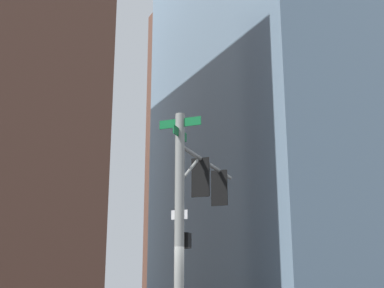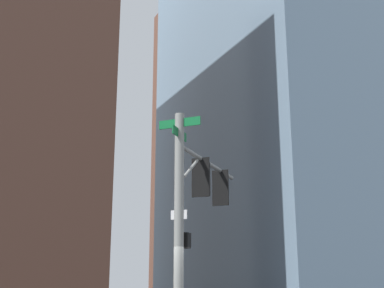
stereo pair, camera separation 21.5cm
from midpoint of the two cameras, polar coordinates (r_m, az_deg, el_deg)
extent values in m
cylinder|color=gray|center=(13.65, -0.97, -8.87)|extent=(0.25, 0.25, 6.05)
cylinder|color=gray|center=(16.13, 2.23, -2.16)|extent=(3.20, 3.45, 0.12)
cylinder|color=gray|center=(14.69, 0.31, -2.65)|extent=(0.77, 0.82, 0.75)
cube|color=#0F6B33|center=(14.24, -0.92, 2.30)|extent=(0.91, 0.84, 0.24)
cube|color=#0F6B33|center=(14.15, -0.93, 1.15)|extent=(0.63, 0.68, 0.24)
cube|color=white|center=(13.68, -0.97, -7.68)|extent=(0.35, 0.33, 0.24)
cube|color=black|center=(15.52, 1.59, -3.76)|extent=(0.48, 0.48, 1.00)
cube|color=black|center=(15.35, 1.34, -3.62)|extent=(0.43, 0.40, 1.16)
sphere|color=#470A07|center=(15.77, 1.85, -2.83)|extent=(0.20, 0.20, 0.20)
cylinder|color=black|center=(15.85, 1.92, -2.56)|extent=(0.20, 0.19, 0.23)
sphere|color=#4C330A|center=(15.71, 1.85, -3.90)|extent=(0.20, 0.20, 0.20)
cylinder|color=black|center=(15.79, 1.93, -3.62)|extent=(0.20, 0.19, 0.23)
sphere|color=green|center=(15.65, 1.86, -4.97)|extent=(0.20, 0.20, 0.20)
cylinder|color=black|center=(15.73, 1.94, -4.69)|extent=(0.20, 0.19, 0.23)
cube|color=black|center=(17.15, 3.66, -4.86)|extent=(0.48, 0.48, 1.00)
cube|color=black|center=(16.98, 3.45, -4.75)|extent=(0.43, 0.40, 1.16)
sphere|color=red|center=(17.40, 3.85, -4.01)|extent=(0.20, 0.20, 0.20)
cylinder|color=black|center=(17.48, 3.92, -3.76)|extent=(0.20, 0.19, 0.23)
sphere|color=#4C330A|center=(17.35, 3.87, -4.98)|extent=(0.20, 0.20, 0.20)
cylinder|color=black|center=(17.42, 3.93, -4.72)|extent=(0.20, 0.19, 0.23)
sphere|color=#0A3819|center=(17.29, 3.89, -5.95)|extent=(0.20, 0.20, 0.20)
cylinder|color=black|center=(17.37, 3.95, -5.69)|extent=(0.20, 0.19, 0.23)
cube|color=black|center=(13.87, -0.53, -10.44)|extent=(0.44, 0.43, 0.40)
cube|color=#EA5914|center=(13.99, -0.31, -10.48)|extent=(0.20, 0.19, 0.28)
cube|color=brown|center=(69.91, 4.58, 0.51)|extent=(18.43, 16.11, 41.38)
cube|color=#7A99B2|center=(61.72, 14.42, 10.68)|extent=(26.19, 30.17, 56.35)
camera|label=1|loc=(0.11, -89.59, -0.11)|focal=49.19mm
camera|label=2|loc=(0.11, 90.41, 0.11)|focal=49.19mm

